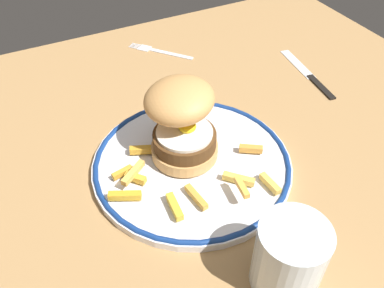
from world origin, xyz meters
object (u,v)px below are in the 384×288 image
burger (182,120)px  water_glass (288,260)px  dinner_plate (192,163)px  knife (311,76)px  fork (159,51)px

burger → water_glass: burger is taller
dinner_plate → water_glass: size_ratio=3.15×
water_glass → knife: (29.67, 31.54, -3.78)cm
fork → dinner_plate: bearing=-105.1°
burger → knife: bearing=14.7°
dinner_plate → knife: 32.75cm
burger → water_glass: bearing=-86.3°
water_glass → fork: (7.60, 53.52, -3.86)cm
fork → water_glass: bearing=-98.1°
burger → water_glass: (1.52, -23.35, -3.11)cm
knife → dinner_plate: bearing=-160.7°
water_glass → fork: size_ratio=0.78×
dinner_plate → burger: burger is taller
dinner_plate → fork: bearing=74.9°
fork → knife: knife is taller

